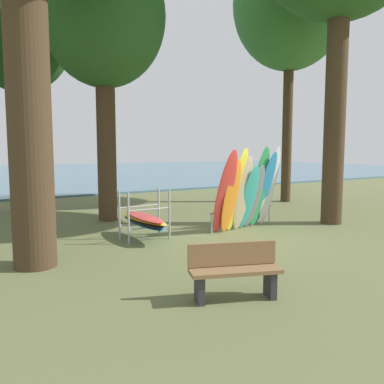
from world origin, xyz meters
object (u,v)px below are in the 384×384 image
at_px(leaning_board_pile, 249,192).
at_px(tree_far_left_back, 290,4).
at_px(tree_far_right_back, 104,19).
at_px(board_storage_rack, 144,220).
at_px(tree_deep_back, 18,34).
at_px(park_bench, 234,270).

bearing_deg(leaning_board_pile, tree_far_left_back, 36.85).
distance_m(tree_far_right_back, leaning_board_pile, 6.84).
bearing_deg(board_storage_rack, tree_far_right_back, 87.27).
bearing_deg(board_storage_rack, tree_far_left_back, 22.83).
bearing_deg(tree_far_left_back, tree_far_right_back, -177.43).
xyz_separation_m(tree_deep_back, board_storage_rack, (1.74, -6.65, -5.82)).
relative_size(tree_far_right_back, park_bench, 5.81).
distance_m(board_storage_rack, park_bench, 4.44).
relative_size(tree_far_left_back, leaning_board_pile, 4.34).
bearing_deg(board_storage_rack, tree_deep_back, 104.70).
height_order(board_storage_rack, park_bench, board_storage_rack).
relative_size(tree_deep_back, board_storage_rack, 4.05).
bearing_deg(tree_far_right_back, board_storage_rack, -92.73).
relative_size(tree_far_left_back, park_bench, 7.45).
relative_size(tree_far_right_back, board_storage_rack, 3.98).
bearing_deg(park_bench, tree_far_left_back, 42.15).
distance_m(leaning_board_pile, board_storage_rack, 3.08).
xyz_separation_m(tree_far_left_back, leaning_board_pile, (-5.19, -3.89, -7.05)).
bearing_deg(park_bench, tree_far_right_back, 85.10).
relative_size(tree_far_left_back, tree_deep_back, 1.26).
height_order(tree_far_right_back, tree_deep_back, tree_deep_back).
bearing_deg(park_bench, tree_deep_back, 96.44).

